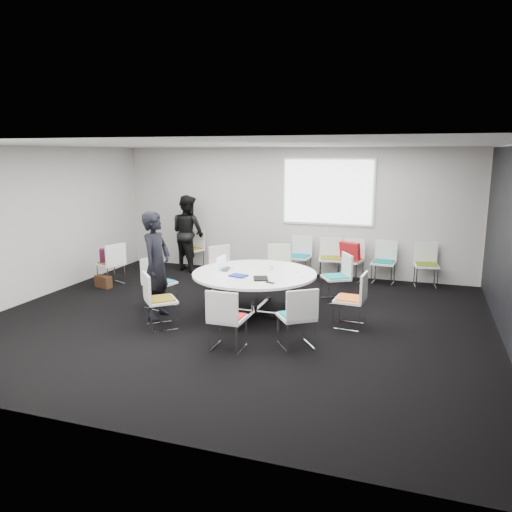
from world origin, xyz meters
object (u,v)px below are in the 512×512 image
(chair_back_e, at_px, (426,273))
(chair_spare_left, at_px, (112,272))
(chair_ring_a, at_px, (350,310))
(chair_ring_g, at_px, (227,331))
(chair_back_d, at_px, (383,271))
(cup, at_px, (271,267))
(person_back, at_px, (188,233))
(brown_bag, at_px, (103,282))
(conference_table, at_px, (254,285))
(chair_back_b, at_px, (330,267))
(chair_back_c, at_px, (351,268))
(chair_ring_d, at_px, (224,277))
(laptop, at_px, (228,269))
(maroon_bag, at_px, (110,255))
(chair_ring_h, at_px, (297,328))
(chair_person_back, at_px, (192,257))
(chair_ring_c, at_px, (278,275))
(person_main, at_px, (156,265))
(chair_ring_e, at_px, (160,292))
(chair_ring_f, at_px, (161,311))
(chair_back_a, at_px, (299,265))
(chair_ring_b, at_px, (336,287))

(chair_back_e, xyz_separation_m, chair_spare_left, (-6.12, -1.93, 0.00))
(chair_ring_a, distance_m, chair_ring_g, 2.07)
(chair_back_d, height_order, cup, chair_back_d)
(person_back, height_order, brown_bag, person_back)
(conference_table, bearing_deg, chair_back_b, 75.05)
(chair_spare_left, bearing_deg, chair_back_c, -43.51)
(chair_ring_d, bearing_deg, laptop, 64.96)
(maroon_bag, bearing_deg, chair_back_d, 19.74)
(conference_table, height_order, chair_ring_h, chair_ring_h)
(chair_back_c, height_order, chair_back_e, same)
(chair_back_c, height_order, person_back, person_back)
(chair_ring_g, height_order, chair_back_d, same)
(laptop, bearing_deg, brown_bag, 66.97)
(chair_ring_g, relative_size, chair_person_back, 1.00)
(chair_ring_c, height_order, chair_back_e, same)
(brown_bag, bearing_deg, maroon_bag, 81.09)
(brown_bag, bearing_deg, person_back, 64.70)
(chair_ring_h, relative_size, person_main, 0.50)
(person_back, bearing_deg, chair_ring_g, 146.92)
(laptop, height_order, cup, cup)
(chair_ring_g, bearing_deg, conference_table, 94.86)
(chair_ring_e, bearing_deg, chair_person_back, -147.67)
(chair_ring_f, height_order, chair_person_back, same)
(chair_back_c, distance_m, chair_back_d, 0.67)
(chair_ring_e, bearing_deg, chair_ring_h, 86.55)
(chair_back_b, bearing_deg, chair_back_d, 170.23)
(chair_back_b, distance_m, chair_person_back, 3.27)
(chair_ring_d, height_order, chair_ring_h, same)
(laptop, bearing_deg, chair_person_back, 25.04)
(chair_back_e, distance_m, laptop, 4.26)
(chair_ring_h, height_order, cup, chair_ring_h)
(brown_bag, bearing_deg, chair_ring_g, -31.76)
(chair_ring_h, height_order, chair_back_a, same)
(chair_ring_h, height_order, brown_bag, chair_ring_h)
(chair_back_e, xyz_separation_m, brown_bag, (-6.17, -2.15, -0.16))
(chair_ring_b, distance_m, chair_spare_left, 4.59)
(chair_ring_c, bearing_deg, chair_back_b, -138.40)
(person_back, bearing_deg, chair_ring_h, 157.44)
(chair_spare_left, bearing_deg, chair_ring_a, -77.19)
(chair_ring_d, height_order, chair_back_d, same)
(chair_ring_d, xyz_separation_m, chair_ring_h, (2.06, -2.39, 0.00))
(chair_ring_g, bearing_deg, brown_bag, 148.05)
(person_main, relative_size, person_back, 1.01)
(chair_ring_b, distance_m, chair_back_a, 1.91)
(chair_ring_e, relative_size, chair_ring_h, 1.00)
(chair_ring_e, height_order, maroon_bag, chair_ring_e)
(person_main, bearing_deg, chair_ring_h, -103.07)
(chair_ring_d, relative_size, chair_ring_g, 1.00)
(chair_ring_a, bearing_deg, chair_ring_c, 47.45)
(chair_ring_c, distance_m, laptop, 1.77)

